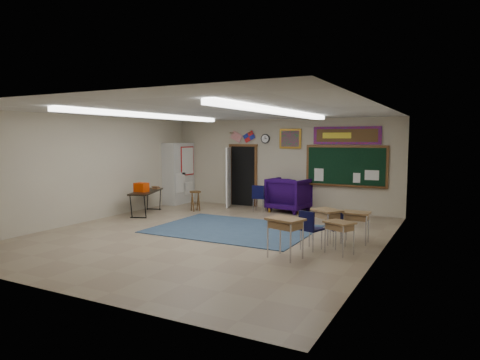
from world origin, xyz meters
The scene contains 25 objects.
floor centered at (0.00, 0.00, 0.00)m, with size 9.00×9.00×0.00m, color gray.
back_wall centered at (0.00, 4.50, 1.50)m, with size 8.00×0.04×3.00m, color #B5AC93.
front_wall centered at (0.00, -4.50, 1.50)m, with size 8.00×0.04×3.00m, color #B5AC93.
left_wall centered at (-4.00, 0.00, 1.50)m, with size 0.04×9.00×3.00m, color #B5AC93.
right_wall centered at (4.00, 0.00, 1.50)m, with size 0.04×9.00×3.00m, color #B5AC93.
ceiling centered at (0.00, 0.00, 3.00)m, with size 8.00×9.00×0.04m, color silver.
area_rug centered at (0.20, 0.80, 0.01)m, with size 4.00×3.00×0.02m, color #334861.
fluorescent_strips centered at (0.00, 0.00, 2.94)m, with size 3.86×6.00×0.10m, color white, non-canonical shape.
doorway centered at (-1.50, 4.35, 1.06)m, with size 1.10×0.89×2.16m.
chalkboard centered at (2.20, 4.46, 1.46)m, with size 2.55×0.14×1.30m.
bulletin_board centered at (2.20, 4.47, 2.45)m, with size 2.10×0.05×0.55m.
framed_art_print centered at (0.35, 4.47, 2.35)m, with size 0.75×0.05×0.65m.
wall_clock centered at (-0.55, 4.47, 2.35)m, with size 0.32×0.05×0.32m.
wall_flags centered at (-1.40, 4.44, 2.48)m, with size 1.16×0.06×0.70m, color red, non-canonical shape.
storage_cabinet centered at (-3.71, 3.85, 1.10)m, with size 0.59×1.25×2.20m.
wingback_armchair centered at (0.48, 4.09, 0.55)m, with size 1.18×1.21×1.10m, color #1A0538.
student_chair_reading centered at (-0.35, 3.60, 0.43)m, with size 0.43×0.43×0.87m, color black, non-canonical shape.
student_chair_desk_a centered at (2.64, -0.24, 0.42)m, with size 0.42×0.42×0.85m, color black, non-canonical shape.
student_chair_desk_b centered at (3.05, 0.37, 0.35)m, with size 0.35×0.35×0.71m, color black, non-canonical shape.
student_desk_front_left centered at (2.74, 0.55, 0.42)m, with size 0.79×0.74×0.76m.
student_desk_front_right centered at (3.35, 0.78, 0.40)m, with size 0.61×0.47×0.71m.
student_desk_back_left centered at (2.39, -1.11, 0.45)m, with size 0.78×0.66×0.80m.
student_desk_back_right centered at (3.26, -0.30, 0.38)m, with size 0.69×0.62×0.67m.
folding_table centered at (-3.33, 1.57, 0.40)m, with size 1.19×1.84×1.00m.
wooden_stool centered at (-2.26, 2.73, 0.34)m, with size 0.37×0.37×0.65m.
Camera 1 is at (5.42, -8.83, 2.35)m, focal length 32.00 mm.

